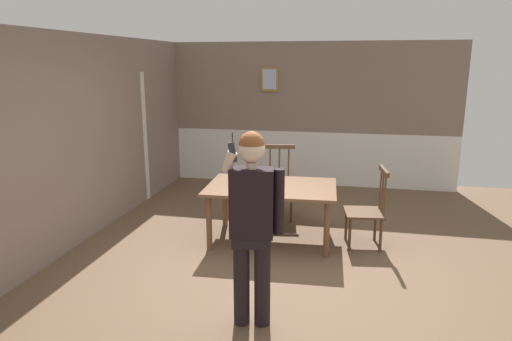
{
  "coord_description": "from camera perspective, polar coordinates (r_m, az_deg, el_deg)",
  "views": [
    {
      "loc": [
        0.74,
        -4.64,
        2.27
      ],
      "look_at": [
        -0.13,
        -0.51,
        1.25
      ],
      "focal_mm": 32.08,
      "sensor_mm": 36.0,
      "label": 1
    }
  ],
  "objects": [
    {
      "name": "person_figure",
      "position": [
        3.85,
        -0.43,
        -5.94
      ],
      "size": [
        0.52,
        0.25,
        1.72
      ],
      "rotation": [
        0.0,
        0.0,
        3.27
      ],
      "color": "black",
      "rests_on": "ground_plane"
    },
    {
      "name": "room_left_partition",
      "position": [
        5.82,
        -23.7,
        2.83
      ],
      "size": [
        0.13,
        7.57,
        2.61
      ],
      "color": "gray",
      "rests_on": "ground_plane"
    },
    {
      "name": "dining_table",
      "position": [
        5.81,
        1.93,
        -2.68
      ],
      "size": [
        1.67,
        1.13,
        0.73
      ],
      "rotation": [
        0.0,
        0.0,
        0.05
      ],
      "color": "brown",
      "rests_on": "ground_plane"
    },
    {
      "name": "room_back_partition",
      "position": [
        8.52,
        6.82,
        6.59
      ],
      "size": [
        5.25,
        0.17,
        2.61
      ],
      "color": "gray",
      "rests_on": "ground_plane"
    },
    {
      "name": "chair_near_window",
      "position": [
        6.73,
        2.87,
        -1.8
      ],
      "size": [
        0.52,
        0.52,
        1.06
      ],
      "rotation": [
        0.0,
        0.0,
        3.28
      ],
      "color": "#513823",
      "rests_on": "ground_plane"
    },
    {
      "name": "chair_by_doorway",
      "position": [
        5.84,
        13.72,
        -4.8
      ],
      "size": [
        0.52,
        0.52,
        1.0
      ],
      "rotation": [
        0.0,
        0.0,
        1.7
      ],
      "color": "#513823",
      "rests_on": "ground_plane"
    },
    {
      "name": "ground_plane",
      "position": [
        5.22,
        2.58,
        -12.27
      ],
      "size": [
        8.32,
        8.32,
        0.0
      ],
      "primitive_type": "plane",
      "color": "brown"
    }
  ]
}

